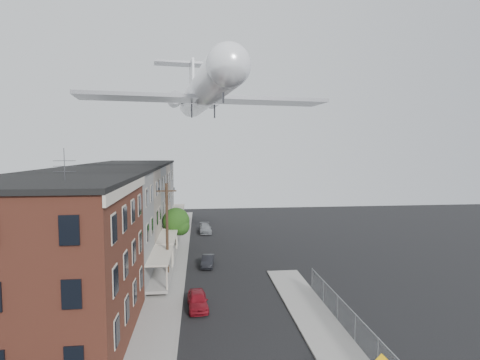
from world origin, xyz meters
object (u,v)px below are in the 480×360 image
object	(u,v)px
car_near	(198,300)
utility_pole	(167,230)
street_tree	(177,222)
car_mid	(208,261)
airplane	(204,92)
car_far	(205,228)

from	to	relation	value
car_near	utility_pole	bearing A→B (deg)	108.08
utility_pole	street_tree	size ratio (longest dim) A/B	1.73
street_tree	car_near	bearing A→B (deg)	-81.58
utility_pole	car_near	world-z (taller)	utility_pole
car_mid	car_near	bearing A→B (deg)	-89.93
utility_pole	car_mid	distance (m)	6.62
utility_pole	airplane	distance (m)	14.13
car_near	car_mid	size ratio (longest dim) A/B	1.09
utility_pole	car_near	bearing A→B (deg)	-67.52
car_mid	utility_pole	bearing A→B (deg)	-131.44
utility_pole	street_tree	bearing A→B (deg)	88.11
car_mid	airplane	size ratio (longest dim) A/B	0.13
street_tree	car_near	xyz separation A→B (m)	(2.47, -16.68, -2.82)
street_tree	car_near	world-z (taller)	street_tree
utility_pole	airplane	size ratio (longest dim) A/B	0.33
street_tree	car_near	distance (m)	17.10
car_near	airplane	distance (m)	20.15
car_near	car_mid	distance (m)	10.34
car_near	airplane	xyz separation A→B (m)	(0.70, 10.40, 17.24)
street_tree	car_mid	world-z (taller)	street_tree
car_far	car_mid	bearing A→B (deg)	-92.51
airplane	utility_pole	bearing A→B (deg)	-133.86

